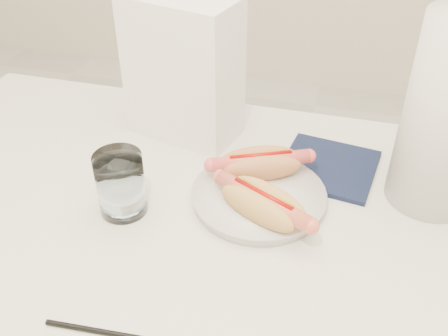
% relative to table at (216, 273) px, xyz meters
% --- Properties ---
extents(table, '(1.20, 0.80, 0.75)m').
position_rel_table_xyz_m(table, '(0.00, 0.00, 0.00)').
color(table, silver).
rests_on(table, ground).
extents(plate, '(0.23, 0.23, 0.02)m').
position_rel_table_xyz_m(plate, '(0.04, 0.11, 0.07)').
color(plate, silver).
rests_on(plate, table).
extents(hotdog_left, '(0.15, 0.11, 0.04)m').
position_rel_table_xyz_m(hotdog_left, '(0.03, 0.16, 0.10)').
color(hotdog_left, tan).
rests_on(hotdog_left, plate).
extents(hotdog_right, '(0.16, 0.11, 0.04)m').
position_rel_table_xyz_m(hotdog_right, '(0.05, 0.06, 0.10)').
color(hotdog_right, '#DEA656').
rests_on(hotdog_right, plate).
extents(water_glass, '(0.07, 0.07, 0.10)m').
position_rel_table_xyz_m(water_glass, '(-0.15, 0.04, 0.11)').
color(water_glass, white).
rests_on(water_glass, table).
extents(napkin_box, '(0.21, 0.15, 0.25)m').
position_rel_table_xyz_m(napkin_box, '(-0.13, 0.27, 0.19)').
color(napkin_box, white).
rests_on(napkin_box, table).
extents(navy_napkin, '(0.17, 0.17, 0.01)m').
position_rel_table_xyz_m(navy_napkin, '(0.13, 0.22, 0.06)').
color(navy_napkin, '#101833').
rests_on(navy_napkin, table).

